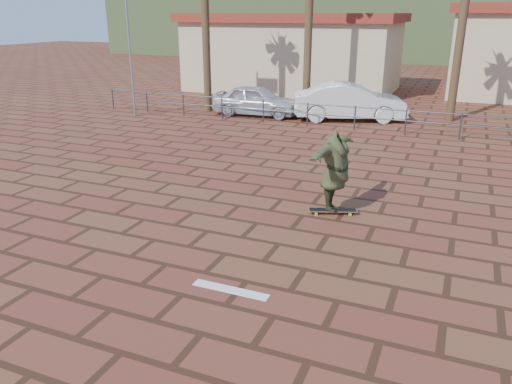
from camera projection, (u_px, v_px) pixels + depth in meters
ground at (225, 254)px, 9.95m from camera, size 120.00×120.00×0.00m
paint_stripe at (231, 290)px, 8.65m from camera, size 1.40×0.22×0.01m
guardrail at (355, 114)px, 20.13m from camera, size 24.06×0.06×1.00m
flagpole at (129, 10)px, 21.50m from camera, size 1.30×0.10×8.00m
building_west at (294, 52)px, 30.44m from camera, size 12.60×7.60×4.50m
hill_front at (434, 28)px, 52.31m from camera, size 70.00×18.00×6.00m
hill_back at (261, 17)px, 65.17m from camera, size 35.00×14.00×8.00m
longboard at (333, 210)px, 11.88m from camera, size 1.17×0.65×0.11m
skateboarder at (335, 171)px, 11.55m from camera, size 0.91×2.43×1.93m
car_silver at (257, 100)px, 23.10m from camera, size 4.16×1.85×1.39m
car_white at (350, 102)px, 22.06m from camera, size 5.20×3.20×1.62m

